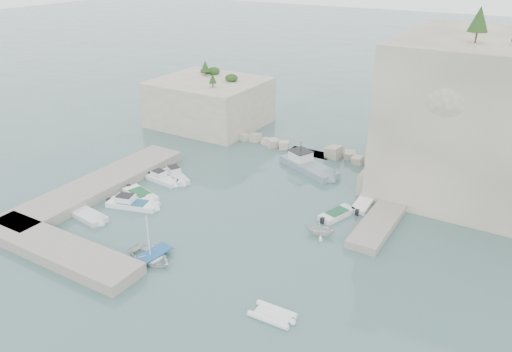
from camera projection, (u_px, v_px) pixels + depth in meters
The scene contains 21 objects.
ground at pixel (226, 224), 50.62m from camera, with size 400.00×400.00×0.00m, color #446663.
cliff_terrace at pixel (405, 177), 58.01m from camera, with size 8.00×10.00×2.50m, color beige.
outcrop_west at pixel (209, 102), 78.02m from camera, with size 16.00×14.00×7.00m, color beige.
quay_west at pixel (99, 185), 57.59m from camera, with size 5.00×24.00×1.10m, color #9E9689.
quay_south at pixel (57, 249), 45.35m from camera, with size 18.00×4.00×1.10m, color #9E9689.
ledge_east at pixel (387, 213), 51.90m from camera, with size 3.00×16.00×0.80m, color #9E9689.
breakwater at pixel (310, 148), 67.93m from camera, with size 28.00×3.00×1.40m, color beige.
motorboat_a at pixel (176, 178), 60.59m from camera, with size 5.35×1.59×1.40m, color silver, non-canonical shape.
motorboat_b at pixel (163, 182), 59.73m from camera, with size 4.83×1.58×1.40m, color white, non-canonical shape.
motorboat_c at pixel (141, 197), 56.15m from camera, with size 5.15×1.87×0.70m, color white, non-canonical shape.
motorboat_d at pixel (133, 207), 53.95m from camera, with size 6.18×1.84×1.40m, color white, non-canonical shape.
motorboat_e at pixel (90, 219), 51.59m from camera, with size 4.64×1.90×0.70m, color silver, non-canonical shape.
rowboat at pixel (151, 260), 44.77m from camera, with size 3.33×4.67×0.97m, color white.
inflatable_dinghy at pixel (272, 316), 37.89m from camera, with size 3.73×1.81×0.44m, color white, non-canonical shape.
tender_east_a at pixel (320, 235), 48.72m from camera, with size 2.46×2.85×1.50m, color white.
tender_east_b at pixel (337, 216), 52.03m from camera, with size 4.69×1.60×0.70m, color silver, non-canonical shape.
tender_east_c at pixel (363, 206), 54.16m from camera, with size 4.90×1.58×0.70m, color white, non-canonical shape.
tender_east_d at pixel (375, 195), 56.44m from camera, with size 1.51×4.03×1.56m, color white.
work_boat at pixel (309, 170), 62.88m from camera, with size 9.44×2.79×2.20m, color slate, non-canonical shape.
rowboat_mast at pixel (148, 235), 43.69m from camera, with size 0.10×0.10×4.20m, color white.
vegetation at pixel (485, 25), 53.79m from camera, with size 53.48×13.88×13.40m.
Camera 1 is at (25.37, -36.08, 25.49)m, focal length 35.00 mm.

